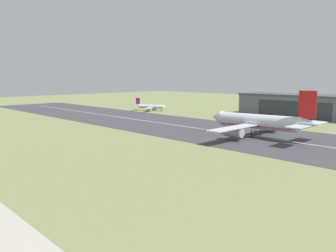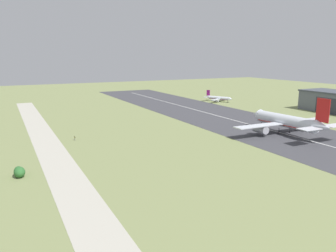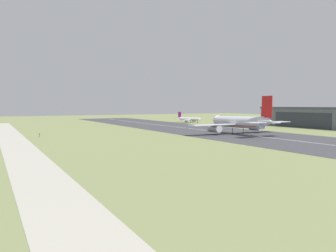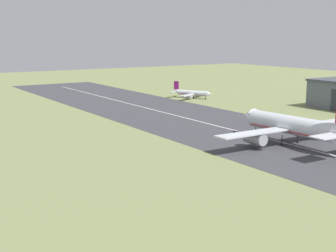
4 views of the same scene
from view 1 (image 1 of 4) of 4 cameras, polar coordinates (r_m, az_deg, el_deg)
The scene contains 6 objects.
ground_plane at distance 89.28m, azimuth -9.48°, elevation -6.45°, with size 658.20×658.20×0.00m, color #7A8451.
runway_strip at distance 134.37m, azimuth 12.73°, elevation -1.48°, with size 418.20×53.99×0.06m, color #3D3D42.
runway_centreline at distance 134.37m, azimuth 12.73°, elevation -1.47°, with size 376.38×0.70×0.01m, color silver.
hangar_building at distance 204.32m, azimuth 22.19°, elevation 3.30°, with size 70.51×23.51×13.04m.
airplane_landing at distance 130.37m, azimuth 15.38°, elevation 0.67°, with size 45.25×53.40×18.34m.
airplane_parked_east at distance 225.07m, azimuth -3.04°, elevation 3.38°, with size 22.96×23.08×8.60m.
Camera 1 is at (70.59, 12.74, 22.89)m, focal length 35.00 mm.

